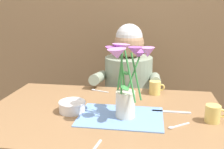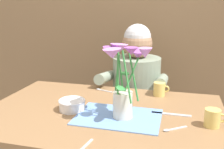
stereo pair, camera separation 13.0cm
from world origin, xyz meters
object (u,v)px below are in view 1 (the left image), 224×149
dinner_knife (171,112)px  tea_cup (213,114)px  seated_person (128,102)px  flower_vase (126,77)px  ceramic_bowl (72,106)px  ceramic_mug (155,88)px

dinner_knife → tea_cup: 0.20m
dinner_knife → tea_cup: size_ratio=2.04×
seated_person → flower_vase: (0.05, -0.67, 0.38)m
dinner_knife → ceramic_bowl: bearing=-172.0°
flower_vase → dinner_knife: (0.22, 0.09, -0.20)m
seated_person → tea_cup: bearing=-57.5°
ceramic_mug → tea_cup: bearing=-53.7°
dinner_knife → ceramic_mug: bearing=107.0°
ceramic_bowl → ceramic_mug: size_ratio=1.46×
ceramic_bowl → tea_cup: tea_cup is taller
ceramic_bowl → dinner_knife: (0.49, 0.07, -0.03)m
flower_vase → ceramic_bowl: 0.32m
flower_vase → tea_cup: bearing=1.7°
dinner_knife → ceramic_mug: 0.28m
seated_person → ceramic_bowl: bearing=-110.6°
dinner_knife → ceramic_mug: (-0.08, 0.27, 0.04)m
seated_person → flower_vase: bearing=-87.4°
flower_vase → ceramic_mug: size_ratio=3.75×
ceramic_mug → dinner_knife: bearing=-73.3°
flower_vase → tea_cup: flower_vase is taller
flower_vase → ceramic_mug: (0.14, 0.36, -0.16)m
seated_person → flower_vase: seated_person is taller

